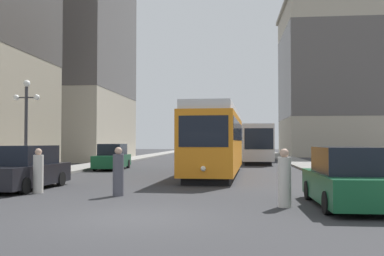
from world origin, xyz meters
The scene contains 14 objects.
ground_plane centered at (0.00, 0.00, 0.00)m, with size 200.00×200.00×0.00m, color #303033.
sidewalk_left centered at (-8.56, 40.00, 0.07)m, with size 2.53×120.00×0.15m, color gray.
sidewalk_right centered at (8.56, 40.00, 0.07)m, with size 2.53×120.00×0.15m, color gray.
streetcar centered at (1.61, 14.27, 2.10)m, with size 3.24×13.23×3.89m.
transit_bus centered at (4.63, 30.09, 1.95)m, with size 2.64×12.71×3.45m.
parked_car_left_near centered at (-5.99, 6.08, 0.84)m, with size 2.07×4.95×1.82m.
parked_car_left_mid centered at (-6.00, 18.89, 0.84)m, with size 2.09×4.91×1.82m.
parked_car_right_far centered at (6.00, 2.44, 0.84)m, with size 1.89×4.81×1.82m.
pedestrian_crossing_near centered at (4.15, 2.22, 0.82)m, with size 0.40×0.40×1.77m.
pedestrian_crossing_far centered at (-1.59, 4.37, 0.83)m, with size 0.40×0.40×1.78m.
pedestrian_on_sidewalk centered at (-4.88, 4.86, 0.80)m, with size 0.39×0.39×1.72m.
lamp_post_left_near centered at (-7.90, 9.82, 3.46)m, with size 1.41×0.36×4.98m.
building_left_corner centered at (-17.20, 34.85, 15.04)m, with size 15.36×16.34×29.18m.
building_right_corner centered at (16.34, 50.78, 10.90)m, with size 13.62×15.78×21.19m.
Camera 1 is at (2.61, -10.99, 1.99)m, focal length 40.02 mm.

